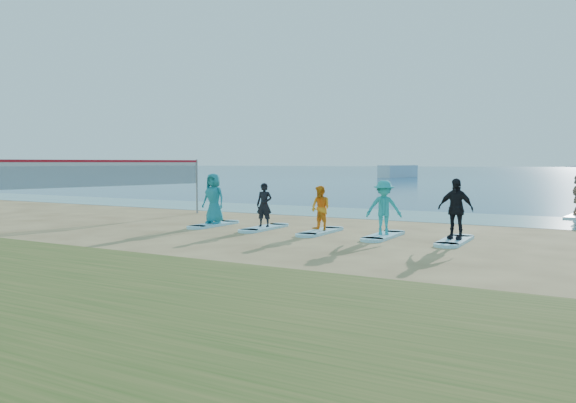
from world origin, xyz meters
The scene contains 15 objects.
ground centered at (0.00, 0.00, 0.00)m, with size 600.00×600.00×0.00m, color tan.
shallow_water centered at (0.00, 10.50, 0.01)m, with size 600.00×600.00×0.00m, color teal.
ocean centered at (0.00, 160.00, 0.01)m, with size 600.00×600.00×0.00m, color navy.
volleyball_net centered at (-8.82, 2.43, 1.90)m, with size 2.12×8.86×2.50m.
boat_offshore_a centered at (-19.60, 71.83, 0.00)m, with size 2.52×6.85×1.92m, color silver.
surfboard_0 centered at (-4.01, 3.03, 0.04)m, with size 0.70×2.20×0.09m, color #A4E8FF.
student_0 centered at (-4.01, 3.03, 1.02)m, with size 0.91×0.59×1.87m, color teal.
surfboard_1 centered at (-1.80, 3.03, 0.04)m, with size 0.70×2.20×0.09m, color #A4E8FF.
student_1 centered at (-1.80, 3.03, 0.87)m, with size 0.57×0.37×1.55m, color black.
surfboard_2 centered at (0.42, 3.03, 0.04)m, with size 0.70×2.20×0.09m, color #A4E8FF.
student_2 centered at (0.42, 3.03, 0.84)m, with size 0.73×0.57×1.49m, color orange.
surfboard_3 centered at (2.64, 3.03, 0.04)m, with size 0.70×2.20×0.09m, color #A4E8FF.
student_3 centered at (2.64, 3.03, 0.95)m, with size 1.11×0.64×1.71m, color teal.
surfboard_4 centered at (4.86, 3.03, 0.04)m, with size 0.70×2.20×0.09m, color #A4E8FF.
student_4 centered at (4.86, 3.03, 0.99)m, with size 1.06×0.44×1.81m, color black.
Camera 1 is at (8.63, -13.81, 2.37)m, focal length 35.00 mm.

